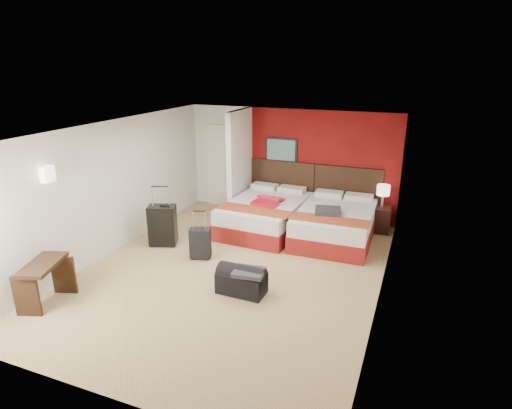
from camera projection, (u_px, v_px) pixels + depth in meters
The scene contains 17 objects.
ground at pixel (233, 270), 7.59m from camera, with size 6.50×6.50×0.00m, color tan.
room_walls at pixel (199, 175), 8.93m from camera, with size 5.02×6.52×2.50m.
red_accent_panel at pixel (321, 166), 9.77m from camera, with size 3.50×0.04×2.50m, color maroon.
partition_wall at pixel (240, 165), 9.83m from camera, with size 0.12×1.20×2.50m, color silver.
entry_door at pixel (222, 166), 10.69m from camera, with size 0.82×0.06×2.05m, color silver.
bed_left at pixel (265, 215), 9.34m from camera, with size 1.51×2.16×0.65m, color white.
bed_right at pixel (335, 225), 8.83m from camera, with size 1.49×2.13×0.64m, color silver.
red_suitcase_open at pixel (268, 201), 9.10m from camera, with size 0.52×0.72×0.09m, color red.
jacket_bundle at pixel (328, 211), 8.48m from camera, with size 0.50×0.40×0.12m, color #333337.
nightstand at pixel (380, 219), 9.23m from camera, with size 0.40×0.40×0.56m, color black.
table_lamp at pixel (383, 196), 9.06m from camera, with size 0.27×0.27×0.49m, color white.
suitcase_black at pixel (163, 226), 8.52m from camera, with size 0.53×0.33×0.80m, color black.
suitcase_charcoal at pixel (200, 244), 7.97m from camera, with size 0.38×0.24×0.56m, color black.
suitcase_navy at pixel (167, 234), 8.55m from camera, with size 0.36×0.22×0.50m, color black.
duffel_bag at pixel (242, 282), 6.81m from camera, with size 0.76×0.41×0.39m, color black.
jacket_draped at pixel (249, 272), 6.65m from camera, with size 0.47×0.40×0.06m, color #333338.
desk at pixel (46, 283), 6.46m from camera, with size 0.41×0.83×0.69m, color black.
Camera 1 is at (2.89, -6.18, 3.55)m, focal length 30.05 mm.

